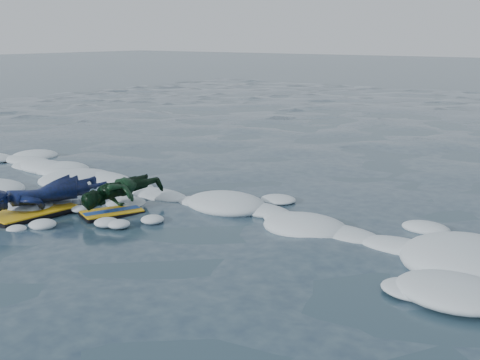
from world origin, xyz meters
name	(u,v)px	position (x,y,z in m)	size (l,w,h in m)	color
ground	(129,231)	(0.00, 0.00, 0.00)	(120.00, 120.00, 0.00)	#172C37
foam_band	(185,212)	(0.00, 1.03, 0.00)	(12.00, 3.10, 0.30)	white
prone_woman_unit	(46,196)	(-1.50, -0.07, 0.22)	(0.91, 1.73, 0.43)	black
prone_child_unit	(122,195)	(-0.67, 0.53, 0.23)	(0.71, 1.26, 0.46)	black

